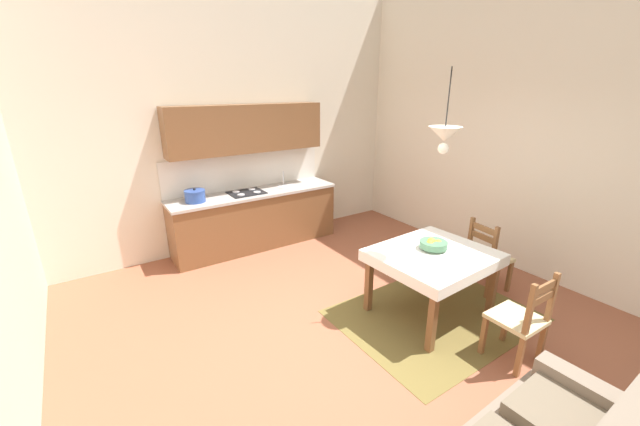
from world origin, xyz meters
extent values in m
cube|color=#99563D|center=(0.00, 0.00, -0.05)|extent=(6.15, 6.30, 0.10)
cube|color=silver|center=(0.00, 2.91, 2.02)|extent=(6.15, 0.12, 4.03)
cube|color=silver|center=(2.84, 0.00, 2.02)|extent=(0.12, 6.30, 4.03)
cube|color=brown|center=(0.88, -0.38, 0.00)|extent=(2.10, 1.60, 0.01)
cube|color=brown|center=(0.05, 2.54, 0.43)|extent=(2.60, 0.60, 0.86)
cube|color=#ADA8A3|center=(0.05, 2.53, 0.88)|extent=(2.63, 0.63, 0.04)
cube|color=silver|center=(0.05, 2.83, 1.18)|extent=(2.60, 0.01, 0.55)
cube|color=brown|center=(0.05, 2.67, 1.85)|extent=(2.40, 0.34, 0.70)
cube|color=black|center=(0.05, 2.27, 0.04)|extent=(2.56, 0.02, 0.09)
cylinder|color=silver|center=(0.63, 2.54, 0.90)|extent=(0.34, 0.34, 0.02)
cylinder|color=silver|center=(0.63, 2.68, 1.01)|extent=(0.02, 0.02, 0.22)
cube|color=black|center=(-0.08, 2.54, 0.91)|extent=(0.52, 0.42, 0.01)
cylinder|color=silver|center=(-0.21, 2.44, 0.92)|extent=(0.11, 0.11, 0.01)
cylinder|color=silver|center=(0.05, 2.44, 0.92)|extent=(0.11, 0.11, 0.01)
cylinder|color=silver|center=(-0.21, 2.64, 0.92)|extent=(0.11, 0.11, 0.01)
cylinder|color=silver|center=(0.05, 2.64, 0.92)|extent=(0.11, 0.11, 0.01)
cylinder|color=#2D4C9E|center=(-0.86, 2.52, 0.98)|extent=(0.28, 0.28, 0.15)
cylinder|color=#2D4C9E|center=(-0.86, 2.52, 1.06)|extent=(0.29, 0.29, 0.02)
sphere|color=black|center=(-0.86, 2.52, 1.08)|extent=(0.04, 0.04, 0.04)
cube|color=brown|center=(0.88, -0.28, 0.74)|extent=(1.21, 1.05, 0.02)
cube|color=brown|center=(0.38, -0.74, 0.36)|extent=(0.07, 0.07, 0.73)
cube|color=brown|center=(1.43, -0.69, 0.36)|extent=(0.07, 0.07, 0.73)
cube|color=brown|center=(0.34, 0.14, 0.36)|extent=(0.07, 0.07, 0.73)
cube|color=brown|center=(1.39, 0.18, 0.36)|extent=(0.07, 0.07, 0.73)
cube|color=white|center=(0.88, -0.28, 0.75)|extent=(1.28, 1.11, 0.00)
cube|color=white|center=(0.90, -0.81, 0.69)|extent=(1.23, 0.06, 0.12)
cube|color=white|center=(0.86, 0.25, 0.69)|extent=(1.23, 0.06, 0.12)
cube|color=white|center=(0.27, -0.31, 0.69)|extent=(0.05, 1.06, 0.12)
cube|color=white|center=(1.50, -0.25, 0.69)|extent=(0.05, 1.06, 0.12)
cube|color=#D1BC89|center=(0.95, -1.23, 0.43)|extent=(0.43, 0.43, 0.04)
cube|color=brown|center=(0.77, -1.04, 0.21)|extent=(0.04, 0.04, 0.41)
cube|color=brown|center=(1.13, -1.05, 0.21)|extent=(0.04, 0.04, 0.41)
cube|color=brown|center=(0.76, -1.40, 0.46)|extent=(0.04, 0.04, 0.93)
cube|color=brown|center=(1.12, -1.41, 0.46)|extent=(0.04, 0.04, 0.93)
cube|color=brown|center=(0.94, -1.41, 0.84)|extent=(0.32, 0.03, 0.07)
cube|color=brown|center=(0.94, -1.41, 0.74)|extent=(0.32, 0.03, 0.07)
cube|color=#D1BC89|center=(1.92, -0.32, 0.43)|extent=(0.47, 0.47, 0.04)
cube|color=brown|center=(2.12, -0.17, 0.21)|extent=(0.05, 0.05, 0.41)
cube|color=brown|center=(2.07, -0.53, 0.21)|extent=(0.05, 0.05, 0.41)
cube|color=brown|center=(1.76, -0.12, 0.46)|extent=(0.05, 0.05, 0.93)
cube|color=brown|center=(1.71, -0.48, 0.46)|extent=(0.05, 0.05, 0.93)
cube|color=brown|center=(1.74, -0.30, 0.84)|extent=(0.07, 0.32, 0.07)
cube|color=brown|center=(1.74, -0.30, 0.74)|extent=(0.07, 0.32, 0.07)
cube|color=#7A6B5B|center=(0.44, -2.02, 0.49)|extent=(0.18, 0.68, 0.18)
cube|color=#6E604E|center=(0.15, -1.99, 0.45)|extent=(0.57, 0.53, 0.10)
cylinder|color=#4C7F5B|center=(0.93, -0.22, 0.77)|extent=(0.17, 0.17, 0.02)
cylinder|color=#4C7F5B|center=(0.93, -0.22, 0.81)|extent=(0.30, 0.30, 0.07)
sphere|color=gold|center=(0.88, -0.21, 0.82)|extent=(0.09, 0.09, 0.09)
sphere|color=gold|center=(0.99, -0.24, 0.82)|extent=(0.08, 0.08, 0.08)
sphere|color=gold|center=(0.93, -0.19, 0.83)|extent=(0.10, 0.10, 0.10)
cylinder|color=black|center=(0.84, -0.29, 2.35)|extent=(0.01, 0.01, 0.57)
cone|color=silver|center=(0.84, -0.29, 2.02)|extent=(0.32, 0.32, 0.14)
sphere|color=white|center=(0.84, -0.29, 1.88)|extent=(0.11, 0.11, 0.11)
camera|label=1|loc=(-2.20, -2.67, 2.48)|focal=20.98mm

